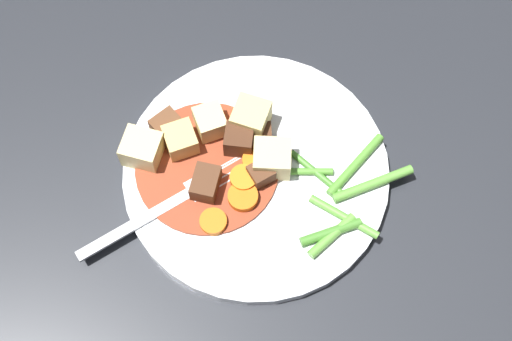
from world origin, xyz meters
TOP-DOWN VIEW (x-y plane):
  - ground_plane at (0.00, 0.00)m, footprint 3.00×3.00m
  - dinner_plate at (0.00, 0.00)m, footprint 0.25×0.25m
  - stew_sauce at (0.05, -0.00)m, footprint 0.14×0.14m
  - carrot_slice_0 at (0.01, 0.03)m, footprint 0.04×0.04m
  - carrot_slice_1 at (0.04, 0.05)m, footprint 0.03×0.03m
  - carrot_slice_2 at (0.01, 0.01)m, footprint 0.03×0.03m
  - carrot_slice_3 at (0.00, -0.01)m, footprint 0.04×0.04m
  - potato_chunk_0 at (0.07, -0.02)m, footprint 0.04×0.04m
  - potato_chunk_1 at (-0.01, -0.01)m, footprint 0.03×0.03m
  - potato_chunk_2 at (0.01, -0.05)m, footprint 0.04×0.04m
  - potato_chunk_3 at (0.05, -0.04)m, footprint 0.04×0.04m
  - potato_chunk_4 at (0.11, -0.01)m, footprint 0.04×0.04m
  - meat_chunk_0 at (0.04, 0.02)m, footprint 0.03×0.03m
  - meat_chunk_1 at (0.09, -0.04)m, footprint 0.04×0.04m
  - meat_chunk_2 at (-0.00, -0.03)m, footprint 0.03×0.03m
  - meat_chunk_3 at (0.02, -0.02)m, footprint 0.03×0.03m
  - meat_chunk_4 at (-0.01, 0.01)m, footprint 0.03×0.03m
  - green_bean_0 at (-0.07, 0.06)m, footprint 0.04×0.04m
  - green_bean_1 at (-0.11, 0.01)m, footprint 0.08×0.04m
  - green_bean_2 at (-0.08, 0.04)m, footprint 0.07×0.04m
  - green_bean_3 at (-0.09, -0.01)m, footprint 0.05×0.07m
  - green_bean_4 at (-0.04, 0.00)m, footprint 0.07×0.01m
  - green_bean_5 at (-0.06, -0.00)m, footprint 0.05×0.04m
  - green_bean_6 at (-0.07, 0.06)m, footprint 0.06×0.03m
  - fork at (0.08, 0.04)m, footprint 0.15×0.12m

SIDE VIEW (x-z plane):
  - ground_plane at x=0.00m, z-range 0.00..0.00m
  - dinner_plate at x=0.00m, z-range 0.00..0.01m
  - stew_sauce at x=0.05m, z-range 0.01..0.02m
  - fork at x=0.08m, z-range 0.01..0.02m
  - green_bean_5 at x=-0.06m, z-range 0.01..0.02m
  - green_bean_4 at x=-0.04m, z-range 0.01..0.02m
  - green_bean_2 at x=-0.08m, z-range 0.01..0.02m
  - green_bean_3 at x=-0.09m, z-range 0.01..0.02m
  - carrot_slice_1 at x=0.04m, z-range 0.01..0.02m
  - green_bean_0 at x=-0.07m, z-range 0.01..0.02m
  - green_bean_6 at x=-0.07m, z-range 0.01..0.02m
  - green_bean_1 at x=-0.11m, z-range 0.01..0.02m
  - carrot_slice_0 at x=0.01m, z-range 0.01..0.02m
  - carrot_slice_3 at x=0.00m, z-range 0.01..0.03m
  - carrot_slice_2 at x=0.01m, z-range 0.01..0.03m
  - meat_chunk_2 at x=0.00m, z-range 0.01..0.03m
  - meat_chunk_1 at x=0.09m, z-range 0.01..0.03m
  - meat_chunk_4 at x=-0.01m, z-range 0.01..0.03m
  - meat_chunk_0 at x=0.04m, z-range 0.01..0.04m
  - potato_chunk_0 at x=0.07m, z-range 0.01..0.04m
  - potato_chunk_3 at x=0.05m, z-range 0.01..0.04m
  - potato_chunk_1 at x=-0.01m, z-range 0.01..0.04m
  - meat_chunk_3 at x=0.02m, z-range 0.01..0.04m
  - potato_chunk_4 at x=0.11m, z-range 0.01..0.04m
  - potato_chunk_2 at x=0.01m, z-range 0.01..0.05m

